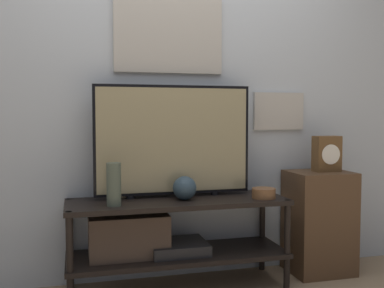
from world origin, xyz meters
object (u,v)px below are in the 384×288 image
(candle_jar, at_px, (126,187))
(mantel_clock, at_px, (327,154))
(vase_tall_ceramic, at_px, (114,184))
(vase_wide_bowl, at_px, (264,193))
(television, at_px, (173,140))
(vase_round_glass, at_px, (185,188))

(candle_jar, bearing_deg, mantel_clock, -5.73)
(candle_jar, distance_m, mantel_clock, 1.40)
(vase_tall_ceramic, height_order, vase_wide_bowl, vase_tall_ceramic)
(mantel_clock, bearing_deg, television, 176.99)
(vase_round_glass, bearing_deg, vase_wide_bowl, -8.45)
(vase_tall_ceramic, distance_m, mantel_clock, 1.50)
(mantel_clock, bearing_deg, candle_jar, 174.27)
(vase_round_glass, bearing_deg, vase_tall_ceramic, -170.03)
(vase_tall_ceramic, bearing_deg, vase_round_glass, 9.97)
(vase_tall_ceramic, height_order, vase_round_glass, vase_tall_ceramic)
(television, xyz_separation_m, vase_wide_bowl, (0.55, -0.19, -0.34))
(vase_round_glass, bearing_deg, candle_jar, 149.78)
(television, distance_m, vase_wide_bowl, 0.67)
(vase_round_glass, relative_size, candle_jar, 1.22)
(television, height_order, vase_wide_bowl, television)
(vase_wide_bowl, distance_m, candle_jar, 0.89)
(television, relative_size, vase_round_glass, 6.83)
(vase_round_glass, distance_m, candle_jar, 0.40)
(vase_wide_bowl, relative_size, vase_round_glass, 1.01)
(television, height_order, candle_jar, television)
(television, xyz_separation_m, mantel_clock, (1.09, -0.06, -0.11))
(vase_wide_bowl, xyz_separation_m, vase_round_glass, (-0.51, 0.08, 0.04))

